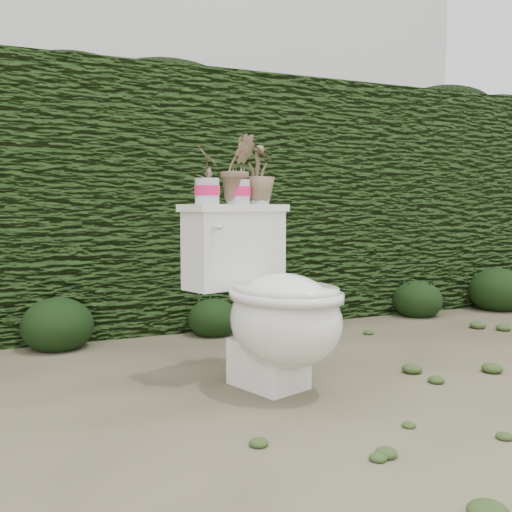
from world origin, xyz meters
name	(u,v)px	position (x,y,z in m)	size (l,w,h in m)	color
ground	(274,383)	(0.00, 0.00, 0.00)	(60.00, 60.00, 0.00)	#807858
hedge	(176,202)	(0.00, 1.60, 0.80)	(8.00, 1.00, 1.60)	#2A4617
house_wall	(134,119)	(0.60, 6.00, 2.00)	(8.00, 3.50, 4.00)	silver
toilet	(272,305)	(-0.03, -0.05, 0.36)	(0.65, 0.79, 0.78)	white
potted_plant_left	(207,176)	(-0.26, 0.13, 0.89)	(0.12, 0.08, 0.24)	#28822D
potted_plant_center	(238,171)	(-0.09, 0.19, 0.92)	(0.16, 0.13, 0.29)	#28822D
potted_plant_right	(258,174)	(0.02, 0.22, 0.91)	(0.15, 0.15, 0.28)	#28822D
liriope_clump_2	(57,320)	(-0.82, 1.02, 0.15)	(0.38, 0.38, 0.31)	black
liriope_clump_3	(213,314)	(0.07, 1.01, 0.12)	(0.31, 0.31, 0.25)	black
liriope_clump_4	(314,307)	(0.75, 1.00, 0.12)	(0.30, 0.30, 0.24)	black
liriope_clump_5	(417,296)	(1.59, 1.02, 0.14)	(0.35, 0.35, 0.28)	black
liriope_clump_6	(498,287)	(2.30, 0.98, 0.17)	(0.42, 0.42, 0.34)	black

